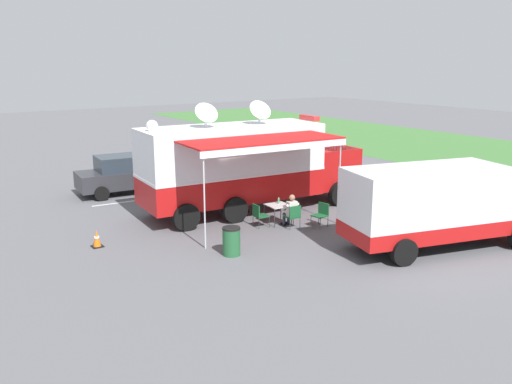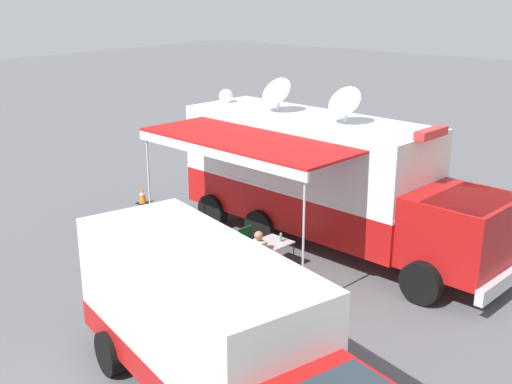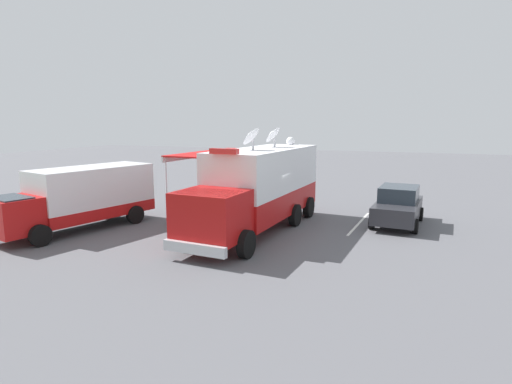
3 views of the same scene
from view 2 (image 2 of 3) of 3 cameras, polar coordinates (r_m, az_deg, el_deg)
The scene contains 13 objects.
ground_plane at distance 18.45m, azimuth 4.34°, elevation -4.02°, with size 100.00×100.00×0.00m, color #5B5B60.
lot_stripe at distance 22.57m, azimuth 6.11°, elevation 0.07°, with size 0.12×4.80×0.01m, color silver.
command_truck at distance 17.34m, azimuth 6.31°, elevation 1.30°, with size 5.29×9.65×4.53m.
folding_table at distance 16.18m, azimuth 1.52°, elevation -4.63°, with size 0.86×0.86×0.73m.
water_bottle at distance 16.15m, azimuth 2.23°, elevation -4.06°, with size 0.07×0.07×0.22m.
folding_chair_at_table at distance 15.61m, azimuth -0.01°, elevation -6.12°, with size 0.52×0.52×0.87m.
folding_chair_beside_table at distance 16.76m, azimuth -0.71°, elevation -4.39°, with size 0.52×0.52×0.87m.
folding_chair_spare_by_truck at distance 14.77m, azimuth 2.15°, elevation -7.60°, with size 0.55×0.55×0.87m.
seated_responder at distance 15.68m, azimuth 0.47°, elevation -5.46°, with size 0.68×0.58×1.25m.
trash_bin at distance 17.13m, azimuth -10.98°, elevation -4.43°, with size 0.57×0.57×0.91m.
traffic_cone at distance 21.43m, azimuth -10.04°, elevation -0.30°, with size 0.36×0.36×0.58m.
support_truck at distance 10.84m, azimuth -3.83°, elevation -12.51°, with size 3.71×7.10×2.70m.
car_behind_truck at distance 23.88m, azimuth 7.65°, elevation 3.19°, with size 2.30×4.34×1.76m.
Camera 2 is at (14.02, 9.84, 6.86)m, focal length 45.02 mm.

